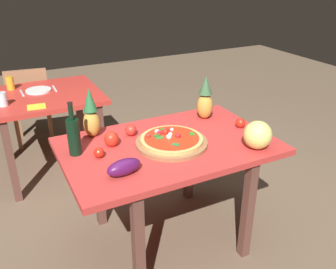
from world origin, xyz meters
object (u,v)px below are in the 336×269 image
Objects in this scene: bell_pepper at (112,139)px; knife_utensil at (55,89)px; pizza at (171,139)px; display_table at (168,156)px; fork_utensil at (22,93)px; eggplant at (124,167)px; melon at (258,135)px; tomato_by_bottle at (240,123)px; pineapple_left at (91,115)px; drinking_glass_water at (2,99)px; pizza_board at (172,143)px; dinner_plate at (38,90)px; drinking_glass_juice at (10,83)px; tomato_near_board at (131,130)px; dining_chair at (30,102)px; wine_bottle at (74,136)px; tomato_at_corner at (99,153)px; background_table at (46,106)px; pineapple_right at (205,100)px; napkin_folded at (36,107)px.

bell_pepper reaches higher than knife_utensil.
pizza reaches higher than knife_utensil.
display_table is 0.38m from bell_pepper.
eggplant is at bearing -80.82° from fork_utensil.
pizza reaches higher than fork_utensil.
fork_utensil and knife_utensil have the same top height.
tomato_by_bottle is (0.10, 0.30, -0.05)m from melon.
pineapple_left reaches higher than tomato_by_bottle.
drinking_glass_water is (-1.43, 1.19, 0.02)m from tomato_by_bottle.
dinner_plate is (-0.58, 1.47, -0.00)m from pizza_board.
drinking_glass_juice reaches higher than tomato_by_bottle.
tomato_near_board is at bearing -66.21° from drinking_glass_juice.
display_table is 1.57× the size of dining_chair.
wine_bottle is at bearing -81.50° from drinking_glass_juice.
pizza_board is 1.15× the size of pizza.
pizza_board is 1.57m from dinner_plate.
bell_pepper is at bearing 155.61° from pizza.
display_table is at bearing 108.48° from pizza.
bell_pepper reaches higher than tomato_by_bottle.
pizza is at bearing -72.22° from knife_utensil.
bell_pepper is 0.16m from tomato_at_corner.
background_table is 1.48m from pineapple_right.
wine_bottle reaches higher than eggplant.
bell_pepper is at bearing 1.01° from wine_bottle.
drinking_glass_water reaches higher than tomato_by_bottle.
napkin_folded is (-1.10, 1.34, -0.09)m from melon.
wine_bottle is at bearing 173.20° from tomato_by_bottle.
pizza reaches higher than pizza_board.
knife_utensil is at bearing 40.03° from background_table.
dining_chair is 2.07m from pineapple_right.
dining_chair is at bearing 77.72° from fork_utensil.
tomato_near_board is at bearing -177.12° from pineapple_right.
pizza is (0.01, -0.02, 0.13)m from display_table.
eggplant reaches higher than tomato_at_corner.
napkin_folded is at bearing -101.16° from dinner_plate.
napkin_folded is (-0.20, 1.02, -0.03)m from tomato_at_corner.
napkin_folded is at bearing -32.69° from drinking_glass_water.
fork_utensil is at bearing 133.44° from pineapple_right.
drinking_glass_juice reaches higher than pizza.
drinking_glass_juice is 0.27m from dinner_plate.
pineapple_left is at bearing 139.36° from pizza_board.
dinner_plate is at bearing 101.13° from dining_chair.
wine_bottle is 1.82× the size of fork_utensil.
knife_utensil is at bearing -25.00° from drinking_glass_juice.
background_table is 0.39m from drinking_glass_juice.
knife_utensil is (-0.43, 1.44, 0.09)m from display_table.
tomato_at_corner reaches higher than napkin_folded.
napkin_folded is (-0.11, -0.30, 0.12)m from background_table.
bell_pepper is (0.07, -0.19, -0.10)m from pineapple_left.
pineapple_right is 4.31× the size of tomato_near_board.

